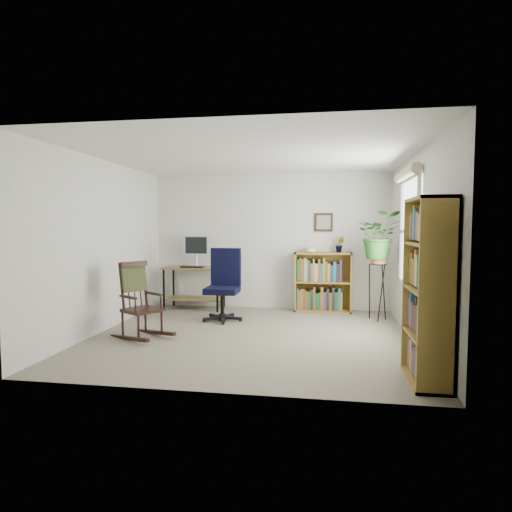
% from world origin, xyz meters
% --- Properties ---
extents(floor, '(4.20, 4.00, 0.00)m').
position_xyz_m(floor, '(0.00, 0.00, 0.00)').
color(floor, gray).
rests_on(floor, ground).
extents(ceiling, '(4.20, 4.00, 0.00)m').
position_xyz_m(ceiling, '(0.00, 0.00, 2.40)').
color(ceiling, silver).
rests_on(ceiling, ground).
extents(wall_back, '(4.20, 0.00, 2.40)m').
position_xyz_m(wall_back, '(0.00, 2.00, 1.20)').
color(wall_back, silver).
rests_on(wall_back, ground).
extents(wall_front, '(4.20, 0.00, 2.40)m').
position_xyz_m(wall_front, '(0.00, -2.00, 1.20)').
color(wall_front, silver).
rests_on(wall_front, ground).
extents(wall_left, '(0.00, 4.00, 2.40)m').
position_xyz_m(wall_left, '(-2.10, 0.00, 1.20)').
color(wall_left, silver).
rests_on(wall_left, ground).
extents(wall_right, '(0.00, 4.00, 2.40)m').
position_xyz_m(wall_right, '(2.10, 0.00, 1.20)').
color(wall_right, silver).
rests_on(wall_right, ground).
extents(window, '(0.12, 1.20, 1.50)m').
position_xyz_m(window, '(2.06, 0.30, 1.40)').
color(window, silver).
rests_on(window, wall_right).
extents(desk, '(1.04, 0.57, 0.75)m').
position_xyz_m(desk, '(-1.32, 1.70, 0.38)').
color(desk, olive).
rests_on(desk, floor).
extents(monitor, '(0.46, 0.16, 0.56)m').
position_xyz_m(monitor, '(-1.32, 1.84, 1.03)').
color(monitor, silver).
rests_on(monitor, desk).
extents(keyboard, '(0.40, 0.15, 0.02)m').
position_xyz_m(keyboard, '(-1.32, 1.58, 0.76)').
color(keyboard, black).
rests_on(keyboard, desk).
extents(office_chair, '(0.65, 0.65, 1.15)m').
position_xyz_m(office_chair, '(-0.60, 0.84, 0.57)').
color(office_chair, black).
rests_on(office_chair, floor).
extents(rocking_chair, '(1.03, 0.92, 1.02)m').
position_xyz_m(rocking_chair, '(-1.40, -0.33, 0.51)').
color(rocking_chair, black).
rests_on(rocking_chair, floor).
extents(low_bookshelf, '(0.97, 0.32, 1.02)m').
position_xyz_m(low_bookshelf, '(0.94, 1.82, 0.51)').
color(low_bookshelf, olive).
rests_on(low_bookshelf, floor).
extents(tall_bookshelf, '(0.33, 0.76, 1.74)m').
position_xyz_m(tall_bookshelf, '(1.92, -1.42, 0.87)').
color(tall_bookshelf, olive).
rests_on(tall_bookshelf, floor).
extents(plant_stand, '(0.35, 0.35, 1.04)m').
position_xyz_m(plant_stand, '(1.80, 1.25, 0.52)').
color(plant_stand, black).
rests_on(plant_stand, floor).
extents(spider_plant, '(1.69, 1.87, 1.46)m').
position_xyz_m(spider_plant, '(1.80, 1.25, 1.69)').
color(spider_plant, '#2C6D26').
rests_on(spider_plant, plant_stand).
extents(potted_plant_small, '(0.13, 0.24, 0.11)m').
position_xyz_m(potted_plant_small, '(1.22, 1.83, 1.08)').
color(potted_plant_small, '#2C6D26').
rests_on(potted_plant_small, low_bookshelf).
extents(framed_picture, '(0.32, 0.04, 0.32)m').
position_xyz_m(framed_picture, '(0.94, 1.97, 1.54)').
color(framed_picture, black).
rests_on(framed_picture, wall_back).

